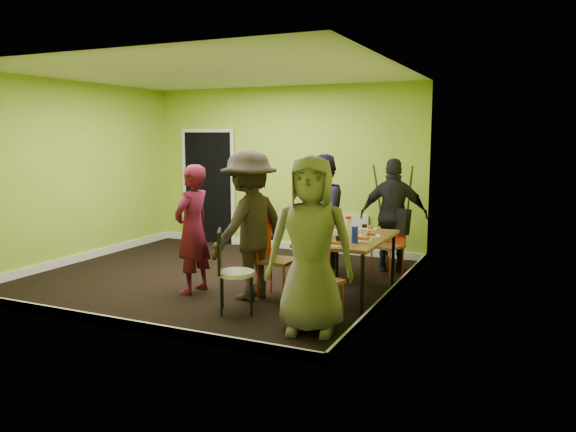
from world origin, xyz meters
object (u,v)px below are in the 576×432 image
chair_left_near (271,252)px  person_left_near (249,225)px  person_left_far (321,214)px  dining_table (349,241)px  chair_bentwood (230,267)px  chair_back_end (394,228)px  person_front_end (311,245)px  chair_left_far (325,237)px  thermos (348,228)px  easel (393,216)px  person_back_end (394,215)px  blue_bottle (355,235)px  person_standing (193,229)px  orange_bottle (342,231)px  chair_front_end (316,274)px

chair_left_near → person_left_near: bearing=-53.0°
chair_left_near → person_left_far: bearing=176.3°
dining_table → chair_bentwood: bearing=-131.7°
chair_back_end → person_front_end: 2.77m
chair_left_far → person_left_far: (-0.18, 0.29, 0.27)m
dining_table → thermos: bearing=-82.4°
easel → person_back_end: person_back_end is taller
blue_bottle → person_standing: 2.05m
person_left_far → person_back_end: (0.93, 0.52, -0.03)m
thermos → orange_bottle: bearing=133.4°
chair_left_near → person_standing: person_standing is taller
chair_front_end → chair_bentwood: (-1.01, -0.04, -0.01)m
chair_back_end → easel: bearing=-52.7°
chair_front_end → blue_bottle: size_ratio=4.88×
thermos → person_front_end: person_front_end is taller
person_standing → person_left_near: 0.77m
chair_left_far → person_standing: bearing=-19.2°
chair_left_near → person_left_near: (-0.21, -0.16, 0.34)m
chair_bentwood → blue_bottle: blue_bottle is taller
dining_table → person_back_end: person_back_end is taller
dining_table → person_left_near: size_ratio=0.83×
thermos → person_left_near: size_ratio=0.13×
person_standing → blue_bottle: bearing=101.5°
thermos → person_left_near: bearing=-154.3°
chair_bentwood → chair_left_far: bearing=137.7°
chair_bentwood → person_front_end: bearing=49.1°
chair_left_far → person_front_end: bearing=40.9°
chair_bentwood → person_standing: (-0.83, 0.51, 0.29)m
chair_front_end → easel: easel is taller
chair_left_far → person_left_near: (-0.51, -1.27, 0.31)m
dining_table → chair_back_end: bearing=80.9°
easel → blue_bottle: size_ratio=8.00×
orange_bottle → person_back_end: size_ratio=0.05×
blue_bottle → chair_front_end: bearing=-104.1°
dining_table → chair_left_near: size_ratio=1.52×
chair_left_far → chair_front_end: chair_left_far is taller
chair_left_far → chair_back_end: (0.79, 0.68, 0.08)m
chair_left_far → person_front_end: person_front_end is taller
chair_bentwood → blue_bottle: 1.46m
thermos → person_front_end: 1.33m
chair_bentwood → person_front_end: size_ratio=0.52×
dining_table → chair_bentwood: size_ratio=1.60×
chair_left_near → person_left_far: (0.12, 1.40, 0.30)m
person_front_end → easel: bearing=75.2°
chair_back_end → person_left_far: person_left_far is taller
thermos → chair_left_near: bearing=-157.2°
easel → blue_bottle: 2.21m
person_left_far → chair_left_far: bearing=22.4°
chair_back_end → person_front_end: size_ratio=0.53×
person_standing → person_back_end: 2.95m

